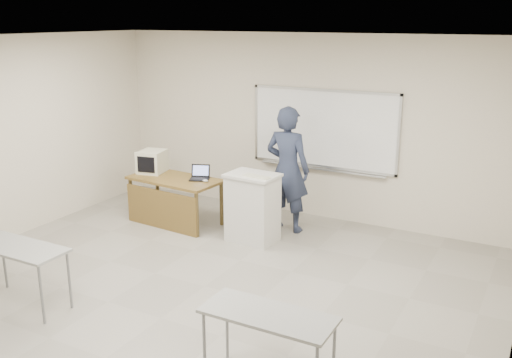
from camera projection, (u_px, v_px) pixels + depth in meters
The scene contains 10 objects.
floor at pixel (161, 318), 6.36m from camera, with size 7.00×8.00×0.01m, color gray.
whiteboard at pixel (323, 130), 9.17m from camera, with size 2.48×0.10×1.31m.
student_desks at pixel (63, 319), 5.03m from camera, with size 4.40×2.20×0.73m.
instructor_desk at pixel (171, 192), 9.08m from camera, with size 1.49×0.75×0.75m.
podium at pixel (253, 208), 8.42m from camera, with size 0.74×0.54×1.03m.
crt_monitor at pixel (152, 161), 9.42m from camera, with size 0.40×0.45×0.38m.
laptop at pixel (201, 176), 9.05m from camera, with size 0.30×0.27×0.22m.
mouse at pixel (205, 181), 8.90m from camera, with size 0.10×0.06×0.04m, color #A0A3A7.
keyboard at pixel (256, 176), 8.12m from camera, with size 0.40×0.13×0.02m, color beige.
presenter at pixel (288, 169), 8.74m from camera, with size 0.72×0.47×1.96m, color black.
Camera 1 is at (3.64, -4.50, 3.24)m, focal length 40.00 mm.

